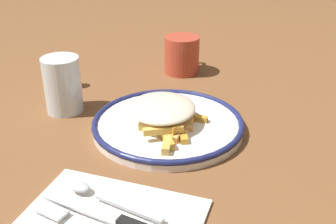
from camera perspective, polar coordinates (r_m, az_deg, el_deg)
name	(u,v)px	position (r m, az deg, el deg)	size (l,w,h in m)	color
ground_plane	(168,129)	(0.76, 0.00, -2.40)	(2.60, 2.60, 0.00)	brown
plate	(168,124)	(0.76, 0.00, -1.66)	(0.28, 0.28, 0.02)	white
fries_heap	(165,113)	(0.74, -0.45, -0.15)	(0.19, 0.16, 0.04)	#C28B2F
napkin	(109,221)	(0.56, -8.07, -14.64)	(0.17, 0.23, 0.01)	white
knife	(121,221)	(0.55, -6.44, -14.68)	(0.04, 0.21, 0.01)	black
spoon	(99,195)	(0.59, -9.53, -11.14)	(0.04, 0.15, 0.01)	silver
water_glass	(63,85)	(0.83, -14.29, 3.64)	(0.07, 0.07, 0.11)	silver
coffee_mug	(182,55)	(1.01, 1.95, 7.90)	(0.11, 0.08, 0.09)	#B9412C
salt_shaker	(64,70)	(0.95, -14.15, 5.57)	(0.03, 0.03, 0.08)	silver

